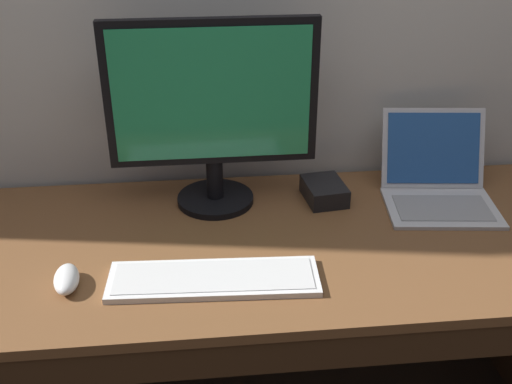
{
  "coord_description": "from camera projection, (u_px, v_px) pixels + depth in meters",
  "views": [
    {
      "loc": [
        -0.2,
        -1.33,
        1.58
      ],
      "look_at": [
        -0.06,
        0.0,
        0.85
      ],
      "focal_mm": 43.39,
      "sensor_mm": 36.0,
      "label": 1
    }
  ],
  "objects": [
    {
      "name": "computer_mouse",
      "position": [
        67.0,
        279.0,
        1.41
      ],
      "size": [
        0.07,
        0.12,
        0.04
      ],
      "primitive_type": "ellipsoid",
      "rotation": [
        0.0,
        0.0,
        0.09
      ],
      "color": "white",
      "rests_on": "desk"
    },
    {
      "name": "laptop_silver",
      "position": [
        437.0,
        179.0,
        1.76
      ],
      "size": [
        0.33,
        0.35,
        0.23
      ],
      "color": "silver",
      "rests_on": "desk"
    },
    {
      "name": "desk",
      "position": [
        280.0,
        307.0,
        1.69
      ],
      "size": [
        1.71,
        0.72,
        0.71
      ],
      "color": "brown",
      "rests_on": "ground"
    },
    {
      "name": "external_monitor",
      "position": [
        212.0,
        110.0,
        1.62
      ],
      "size": [
        0.56,
        0.22,
        0.52
      ],
      "color": "black",
      "rests_on": "desk"
    },
    {
      "name": "external_drive_box",
      "position": [
        324.0,
        191.0,
        1.77
      ],
      "size": [
        0.12,
        0.15,
        0.05
      ],
      "primitive_type": "cube",
      "rotation": [
        0.0,
        0.0,
        0.12
      ],
      "color": "black",
      "rests_on": "desk"
    },
    {
      "name": "wired_keyboard",
      "position": [
        214.0,
        279.0,
        1.43
      ],
      "size": [
        0.49,
        0.17,
        0.02
      ],
      "color": "white",
      "rests_on": "desk"
    }
  ]
}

